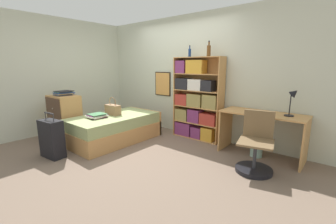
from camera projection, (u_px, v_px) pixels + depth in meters
The scene contains 16 objects.
ground_plane at pixel (137, 148), 4.27m from camera, with size 14.00×14.00×0.00m, color #756051.
wall_back at pixel (182, 76), 5.08m from camera, with size 10.00×0.09×2.60m.
wall_left at pixel (72, 75), 5.43m from camera, with size 0.06×10.00×2.60m.
bed at pixel (115, 128), 4.66m from camera, with size 1.01×1.80×0.53m.
handbag at pixel (113, 109), 4.65m from camera, with size 0.35×0.16×0.37m.
book_stack_on_bed at pixel (97, 116), 4.39m from camera, with size 0.35×0.38×0.08m.
suitcase at pixel (52, 139), 3.79m from camera, with size 0.45×0.27×0.77m.
dresser at pixel (65, 117), 4.74m from camera, with size 0.67×0.47×0.93m.
magazine_pile_on_dresser at pixel (64, 93), 4.65m from camera, with size 0.32×0.37×0.09m.
bookcase at pixel (196, 102), 4.72m from camera, with size 1.08×0.29×1.71m.
bottle_green at pixel (190, 53), 4.64m from camera, with size 0.06×0.06×0.24m.
bottle_brown at pixel (209, 50), 4.31m from camera, with size 0.07×0.07×0.29m.
desk at pixel (262, 126), 3.78m from camera, with size 1.35×0.57×0.76m.
desk_lamp at pixel (293, 97), 3.42m from camera, with size 0.19×0.14×0.45m.
desk_chair at pixel (255, 153), 3.30m from camera, with size 0.57×0.57×0.88m.
waste_bin at pixel (256, 149), 3.85m from camera, with size 0.20×0.20×0.25m.
Camera 1 is at (3.04, -2.73, 1.54)m, focal length 24.00 mm.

